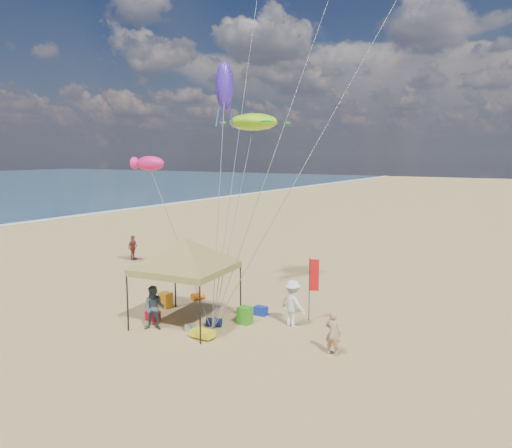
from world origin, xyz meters
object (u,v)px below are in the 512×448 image
object	(u,v)px
person_near_c	(293,303)
person_far_a	(133,247)
canopy_tent	(185,242)
person_near_b	(154,308)
chair_green	(245,315)
person_near_a	(333,333)
cooler_blue	(261,311)
chair_yellow	(165,300)
beach_cart	(202,333)
cooler_red	(153,316)
feather_flag	(313,279)

from	to	relation	value
person_near_c	person_far_a	size ratio (longest dim) A/B	1.17
canopy_tent	person_near_b	bearing A→B (deg)	-118.32
chair_green	person_near_b	distance (m)	3.67
chair_green	person_far_a	bearing A→B (deg)	153.18
person_near_a	person_near_c	size ratio (longest dim) A/B	0.82
cooler_blue	chair_yellow	bearing A→B (deg)	-162.26
person_far_a	cooler_blue	bearing A→B (deg)	-123.85
person_near_a	person_far_a	xyz separation A→B (m)	(-17.22, 7.63, 0.03)
beach_cart	person_near_a	size ratio (longest dim) A/B	0.57
canopy_tent	cooler_red	world-z (taller)	canopy_tent
cooler_blue	person_far_a	size ratio (longest dim) A/B	0.33
canopy_tent	person_near_b	world-z (taller)	canopy_tent
feather_flag	cooler_blue	size ratio (longest dim) A/B	4.92
chair_yellow	person_near_c	bearing A→B (deg)	7.76
person_near_a	person_far_a	size ratio (longest dim) A/B	0.96
feather_flag	chair_yellow	world-z (taller)	feather_flag
canopy_tent	person_near_c	bearing A→B (deg)	27.17
chair_yellow	cooler_blue	bearing A→B (deg)	17.74
person_near_c	cooler_red	bearing A→B (deg)	40.46
cooler_red	beach_cart	world-z (taller)	cooler_red
feather_flag	person_near_c	distance (m)	1.42
feather_flag	person_far_a	bearing A→B (deg)	162.57
feather_flag	person_near_a	distance (m)	3.70
cooler_red	chair_yellow	size ratio (longest dim) A/B	0.77
cooler_blue	person_near_a	bearing A→B (deg)	-28.56
chair_green	feather_flag	bearing A→B (deg)	39.01
beach_cart	person_near_b	world-z (taller)	person_near_b
feather_flag	chair_yellow	distance (m)	6.84
cooler_red	beach_cart	xyz separation A→B (m)	(3.04, -0.57, 0.01)
chair_yellow	person_near_b	world-z (taller)	person_near_b
cooler_red	cooler_blue	world-z (taller)	same
chair_yellow	person_near_a	bearing A→B (deg)	-6.56
feather_flag	person_far_a	xyz separation A→B (m)	(-15.13, 4.75, -0.97)
cooler_blue	chair_green	world-z (taller)	chair_green
beach_cart	person_near_b	distance (m)	2.31
person_near_a	chair_yellow	bearing A→B (deg)	-4.54
cooler_blue	chair_green	size ratio (longest dim) A/B	0.77
person_near_b	feather_flag	bearing A→B (deg)	16.14
cooler_blue	chair_green	xyz separation A→B (m)	(-0.02, -1.24, 0.16)
chair_green	canopy_tent	bearing A→B (deg)	-148.02
feather_flag	person_near_c	xyz separation A→B (m)	(-0.38, -1.08, -0.84)
cooler_blue	person_near_b	size ratio (longest dim) A/B	0.30
cooler_red	chair_green	xyz separation A→B (m)	(3.51, 1.66, 0.16)
beach_cart	person_near_a	xyz separation A→B (m)	(4.77, 1.14, 0.59)
person_near_c	person_far_a	distance (m)	15.85
feather_flag	cooler_red	size ratio (longest dim) A/B	4.92
feather_flag	cooler_red	distance (m)	6.86
chair_green	person_near_c	size ratio (longest dim) A/B	0.37
canopy_tent	cooler_red	distance (m)	3.58
chair_yellow	person_near_c	size ratio (longest dim) A/B	0.37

